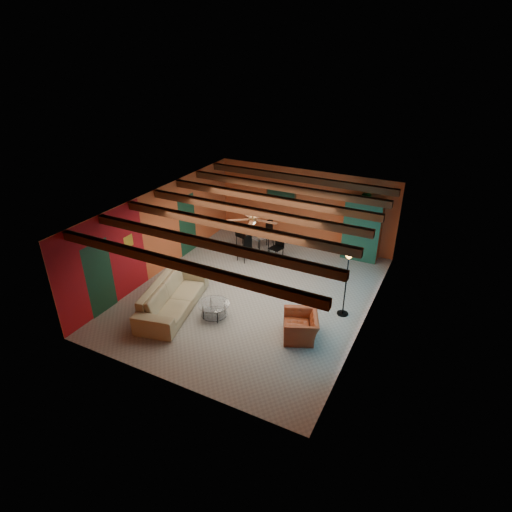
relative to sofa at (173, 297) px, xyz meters
The scene contains 11 objects.
room 3.10m from the sofa, 48.74° to the left, with size 6.52×8.01×2.71m.
sofa is the anchor object (origin of this frame).
armchair 3.60m from the sofa, ahead, with size 0.96×0.84×0.63m, color maroon.
coffee_table 1.22m from the sofa, ahead, with size 0.85×0.85×0.43m, color white, non-canonical shape.
dining_table 4.19m from the sofa, 82.30° to the left, with size 1.87×1.87×0.97m, color white, non-canonical shape.
armoire 6.62m from the sofa, 54.95° to the left, with size 1.15×0.57×2.02m, color brown.
floor_lamp 4.67m from the sofa, 23.99° to the left, with size 0.39×0.39×1.91m, color black, non-canonical shape.
ceiling_fan 3.04m from the sofa, 46.94° to the left, with size 1.50×1.50×0.44m, color #472614, non-canonical shape.
painting 5.83m from the sofa, 83.07° to the left, with size 1.05×0.03×0.65m, color black.
potted_plant 6.86m from the sofa, 54.95° to the left, with size 0.46×0.40×0.51m, color #26661E.
vase 4.24m from the sofa, 82.30° to the left, with size 0.18×0.18×0.19m, color orange.
Camera 1 is at (4.83, -9.32, 6.72)m, focal length 29.64 mm.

